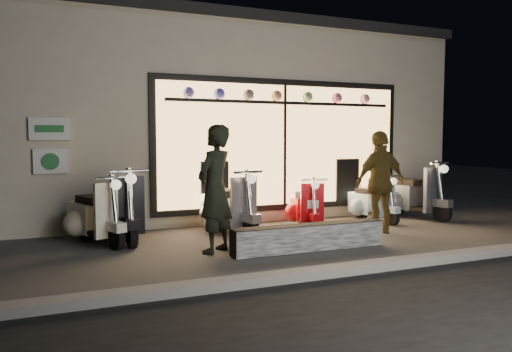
{
  "coord_description": "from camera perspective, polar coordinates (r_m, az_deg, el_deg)",
  "views": [
    {
      "loc": [
        -3.69,
        -7.16,
        1.69
      ],
      "look_at": [
        -0.39,
        0.6,
        1.05
      ],
      "focal_mm": 35.0,
      "sensor_mm": 36.0,
      "label": 1
    }
  ],
  "objects": [
    {
      "name": "scooter_cream",
      "position": [
        8.53,
        -18.11,
        -4.37
      ],
      "size": [
        0.82,
        1.49,
        1.07
      ],
      "rotation": [
        0.0,
        0.0,
        0.36
      ],
      "color": "black",
      "rests_on": "ground"
    },
    {
      "name": "scooter_blue",
      "position": [
        10.53,
        12.82,
        -2.95
      ],
      "size": [
        0.49,
        1.3,
        0.93
      ],
      "rotation": [
        0.0,
        0.0,
        0.09
      ],
      "color": "black",
      "rests_on": "ground"
    },
    {
      "name": "scooter_black",
      "position": [
        8.71,
        -15.31,
        -3.9
      ],
      "size": [
        0.58,
        1.62,
        1.16
      ],
      "rotation": [
        0.0,
        0.0,
        0.07
      ],
      "color": "black",
      "rests_on": "ground"
    },
    {
      "name": "ground",
      "position": [
        8.23,
        4.19,
        -7.52
      ],
      "size": [
        40.0,
        40.0,
        0.0
      ],
      "primitive_type": "plane",
      "color": "#383533",
      "rests_on": "ground"
    },
    {
      "name": "scooter_red",
      "position": [
        9.48,
        5.67,
        -3.64
      ],
      "size": [
        0.64,
        1.32,
        0.94
      ],
      "rotation": [
        0.0,
        0.0,
        -0.25
      ],
      "color": "black",
      "rests_on": "ground"
    },
    {
      "name": "graffiti_barrier",
      "position": [
        7.61,
        6.08,
        -6.98
      ],
      "size": [
        2.46,
        0.28,
        0.4
      ],
      "primitive_type": "cube",
      "color": "black",
      "rests_on": "ground"
    },
    {
      "name": "woman",
      "position": [
        9.08,
        14.03,
        -0.71
      ],
      "size": [
        1.11,
        0.55,
        1.82
      ],
      "primitive_type": "imported",
      "rotation": [
        0.0,
        0.0,
        3.24
      ],
      "color": "brown",
      "rests_on": "ground"
    },
    {
      "name": "shop_building",
      "position": [
        12.7,
        -6.12,
        6.17
      ],
      "size": [
        10.2,
        6.23,
        4.2
      ],
      "color": "beige",
      "rests_on": "ground"
    },
    {
      "name": "scooter_grey",
      "position": [
        11.22,
        16.93,
        -2.12
      ],
      "size": [
        0.77,
        1.63,
        1.16
      ],
      "rotation": [
        0.0,
        0.0,
        0.24
      ],
      "color": "black",
      "rests_on": "ground"
    },
    {
      "name": "man",
      "position": [
        7.37,
        -4.71,
        -1.48
      ],
      "size": [
        0.82,
        0.78,
        1.89
      ],
      "primitive_type": "imported",
      "rotation": [
        0.0,
        0.0,
        3.82
      ],
      "color": "black",
      "rests_on": "ground"
    },
    {
      "name": "kerb",
      "position": [
        6.55,
        12.34,
        -10.17
      ],
      "size": [
        40.0,
        0.25,
        0.12
      ],
      "primitive_type": "cube",
      "color": "slate",
      "rests_on": "ground"
    },
    {
      "name": "scooter_silver",
      "position": [
        8.98,
        -3.43,
        -3.66
      ],
      "size": [
        0.69,
        1.55,
        1.1
      ],
      "rotation": [
        0.0,
        0.0,
        0.2
      ],
      "color": "black",
      "rests_on": "ground"
    }
  ]
}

